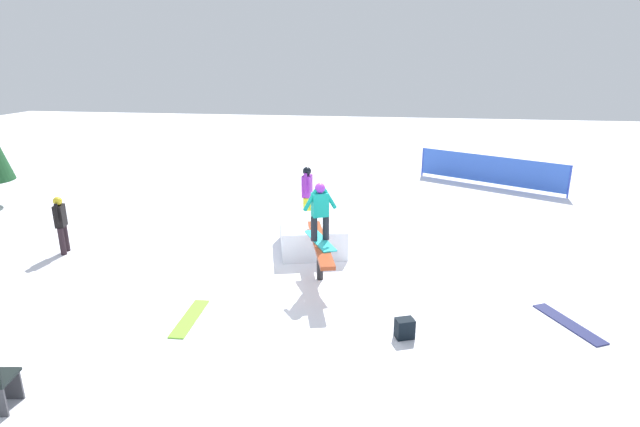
{
  "coord_description": "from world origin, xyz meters",
  "views": [
    {
      "loc": [
        9.53,
        1.45,
        4.49
      ],
      "look_at": [
        0.0,
        0.0,
        1.46
      ],
      "focal_mm": 28.0,
      "sensor_mm": 36.0,
      "label": 1
    }
  ],
  "objects": [
    {
      "name": "snow_kicker_ramp",
      "position": [
        -1.71,
        -0.46,
        0.34
      ],
      "size": [
        2.13,
        1.92,
        0.69
      ],
      "primitive_type": "cube",
      "rotation": [
        0.0,
        0.0,
        0.26
      ],
      "color": "white",
      "rests_on": "ground"
    },
    {
      "name": "safety_fence",
      "position": [
        -8.84,
        4.86,
        0.6
      ],
      "size": [
        2.69,
        4.71,
        1.1
      ],
      "rotation": [
        0.0,
        0.0,
        4.2
      ],
      "color": "blue",
      "rests_on": "ground"
    },
    {
      "name": "loose_snowboard_navy",
      "position": [
        1.18,
        4.61,
        0.01
      ],
      "size": [
        1.44,
        0.92,
        0.02
      ],
      "primitive_type": "cube",
      "rotation": [
        0.0,
        0.0,
        3.61
      ],
      "color": "navy",
      "rests_on": "ground"
    },
    {
      "name": "bystander_purple",
      "position": [
        -3.71,
        -0.93,
        0.9
      ],
      "size": [
        0.71,
        0.25,
        1.6
      ],
      "rotation": [
        0.0,
        0.0,
        3.08
      ],
      "color": "gold",
      "rests_on": "ground"
    },
    {
      "name": "loose_snowboard_lime",
      "position": [
        2.01,
        -2.06,
        0.01
      ],
      "size": [
        1.36,
        0.34,
        0.02
      ],
      "primitive_type": "cube",
      "rotation": [
        0.0,
        0.0,
        3.18
      ],
      "color": "#88DF3A",
      "rests_on": "ground"
    },
    {
      "name": "bystander_black",
      "position": [
        -0.56,
        -6.27,
        0.78
      ],
      "size": [
        0.59,
        0.28,
        1.39
      ],
      "rotation": [
        0.0,
        0.0,
        3.43
      ],
      "color": "black",
      "rests_on": "ground"
    },
    {
      "name": "rail_feature",
      "position": [
        0.0,
        0.0,
        0.73
      ],
      "size": [
        2.63,
        0.96,
        0.86
      ],
      "rotation": [
        0.0,
        0.0,
        0.26
      ],
      "color": "black",
      "rests_on": "ground"
    },
    {
      "name": "backpack_on_snow",
      "position": [
        2.06,
        1.74,
        0.17
      ],
      "size": [
        0.32,
        0.36,
        0.34
      ],
      "primitive_type": "cube",
      "rotation": [
        0.0,
        0.0,
        1.95
      ],
      "color": "black",
      "rests_on": "ground"
    },
    {
      "name": "ground_plane",
      "position": [
        0.0,
        0.0,
        0.0
      ],
      "size": [
        60.0,
        60.0,
        0.0
      ],
      "primitive_type": "plane",
      "color": "white"
    },
    {
      "name": "main_rider_on_rail",
      "position": [
        0.0,
        0.0,
        1.46
      ],
      "size": [
        1.29,
        0.84,
        1.24
      ],
      "rotation": [
        0.0,
        0.0,
        0.47
      ],
      "color": "#28BBC1",
      "rests_on": "rail_feature"
    }
  ]
}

